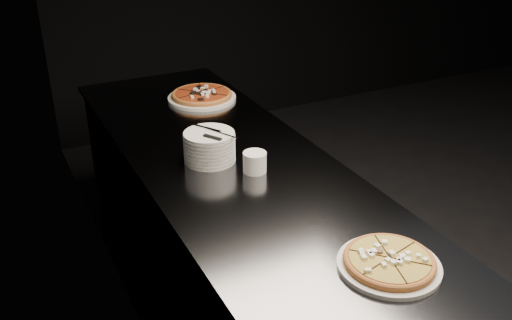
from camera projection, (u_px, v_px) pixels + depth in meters
name	position (u px, v px, depth m)	size (l,w,h in m)	color
wall_left	(133.00, 57.00, 1.85)	(0.02, 5.00, 2.80)	black
counter	(240.00, 262.00, 2.41)	(0.74, 2.44, 0.92)	#5A5C61
pizza_mushroom	(389.00, 262.00, 1.63)	(0.32, 0.32, 0.03)	silver
pizza_tomato	(202.00, 96.00, 2.85)	(0.36, 0.36, 0.04)	silver
plate_stack	(209.00, 147.00, 2.22)	(0.20, 0.20, 0.12)	silver
cutlery	(212.00, 133.00, 2.19)	(0.09, 0.21, 0.01)	silver
ramekin	(255.00, 162.00, 2.15)	(0.09, 0.09, 0.08)	silver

